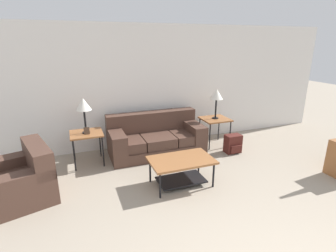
{
  "coord_description": "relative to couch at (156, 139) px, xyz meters",
  "views": [
    {
      "loc": [
        -1.61,
        -0.72,
        2.23
      ],
      "look_at": [
        -0.05,
        3.45,
        0.8
      ],
      "focal_mm": 28.0,
      "sensor_mm": 36.0,
      "label": 1
    }
  ],
  "objects": [
    {
      "name": "couch",
      "position": [
        0.0,
        0.0,
        0.0
      ],
      "size": [
        1.93,
        0.89,
        0.82
      ],
      "color": "#4C3328",
      "rests_on": "ground_plane"
    },
    {
      "name": "side_table_right",
      "position": [
        1.37,
        -0.04,
        0.26
      ],
      "size": [
        0.59,
        0.55,
        0.62
      ],
      "color": "#935B33",
      "rests_on": "ground_plane"
    },
    {
      "name": "picture_frame",
      "position": [
        -1.36,
        -0.13,
        0.39
      ],
      "size": [
        0.1,
        0.04,
        0.13
      ],
      "color": "#4C3828",
      "rests_on": "side_table_left"
    },
    {
      "name": "coffee_table",
      "position": [
        -0.02,
        -1.39,
        0.04
      ],
      "size": [
        1.02,
        0.63,
        0.45
      ],
      "color": "#935B33",
      "rests_on": "ground_plane"
    },
    {
      "name": "armchair",
      "position": [
        -2.39,
        -0.92,
        -0.01
      ],
      "size": [
        1.15,
        1.21,
        0.8
      ],
      "color": "#4C3328",
      "rests_on": "ground_plane"
    },
    {
      "name": "backpack",
      "position": [
        1.52,
        -0.57,
        -0.11
      ],
      "size": [
        0.33,
        0.29,
        0.39
      ],
      "color": "#4C1E19",
      "rests_on": "ground_plane"
    },
    {
      "name": "side_table_left",
      "position": [
        -1.37,
        -0.04,
        0.26
      ],
      "size": [
        0.59,
        0.55,
        0.62
      ],
      "color": "#935B33",
      "rests_on": "ground_plane"
    },
    {
      "name": "table_lamp_left",
      "position": [
        -1.37,
        -0.04,
        0.85
      ],
      "size": [
        0.28,
        0.28,
        0.66
      ],
      "color": "black",
      "rests_on": "side_table_left"
    },
    {
      "name": "table_lamp_right",
      "position": [
        1.37,
        -0.04,
        0.85
      ],
      "size": [
        0.28,
        0.28,
        0.66
      ],
      "color": "black",
      "rests_on": "side_table_right"
    },
    {
      "name": "wall_back",
      "position": [
        0.05,
        0.58,
        1.0
      ],
      "size": [
        9.15,
        0.06,
        2.6
      ],
      "color": "white",
      "rests_on": "ground_plane"
    }
  ]
}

